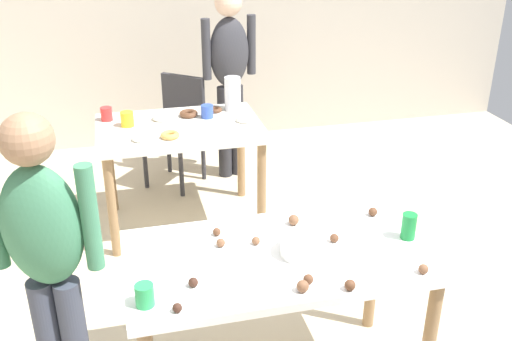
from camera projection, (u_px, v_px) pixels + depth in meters
name	position (u px, v px, depth m)	size (l,w,h in m)	color
wall_back	(194.00, 1.00, 5.28)	(6.40, 0.10, 2.60)	#BCB2A3
dining_table_near	(279.00, 272.00, 2.58)	(1.33, 0.71, 0.75)	white
dining_table_far	(180.00, 140.00, 4.00)	(1.11, 0.76, 0.75)	silver
chair_far_table	(178.00, 124.00, 4.71)	(0.56, 0.56, 0.87)	#2D2D33
person_girl_near	(47.00, 254.00, 2.31)	(0.45, 0.28, 1.46)	#383D4C
person_adult_far	(230.00, 68.00, 4.62)	(0.46, 0.26, 1.54)	#28282D
mixing_bowl	(302.00, 246.00, 2.52)	(0.19, 0.19, 0.07)	white
soda_can	(409.00, 226.00, 2.62)	(0.07, 0.07, 0.12)	#198438
fork_near	(158.00, 260.00, 2.48)	(0.17, 0.02, 0.01)	silver
cup_near_0	(145.00, 295.00, 2.20)	(0.07, 0.07, 0.09)	green
cake_ball_0	(308.00, 279.00, 2.33)	(0.04, 0.04, 0.04)	brown
cake_ball_1	(294.00, 220.00, 2.75)	(0.05, 0.05, 0.05)	brown
cake_ball_2	(256.00, 241.00, 2.59)	(0.04, 0.04, 0.04)	brown
cake_ball_3	(423.00, 269.00, 2.39)	(0.04, 0.04, 0.04)	brown
cake_ball_4	(350.00, 285.00, 2.29)	(0.05, 0.05, 0.05)	brown
cake_ball_5	(177.00, 308.00, 2.17)	(0.04, 0.04, 0.04)	#3D2319
cake_ball_6	(193.00, 282.00, 2.31)	(0.04, 0.04, 0.04)	#3D2319
cake_ball_7	(334.00, 238.00, 2.61)	(0.04, 0.04, 0.04)	brown
cake_ball_8	(221.00, 243.00, 2.58)	(0.04, 0.04, 0.04)	brown
cake_ball_9	(303.00, 286.00, 2.28)	(0.05, 0.05, 0.05)	brown
cake_ball_10	(373.00, 212.00, 2.83)	(0.04, 0.04, 0.04)	brown
cake_ball_11	(217.00, 232.00, 2.66)	(0.04, 0.04, 0.04)	brown
pitcher_far	(233.00, 94.00, 4.20)	(0.12, 0.12, 0.24)	white
cup_far_0	(106.00, 114.00, 4.03)	(0.08, 0.08, 0.09)	red
cup_far_1	(207.00, 111.00, 4.08)	(0.09, 0.09, 0.09)	#3351B2
cup_far_2	(127.00, 119.00, 3.92)	(0.09, 0.09, 0.10)	yellow
donut_far_0	(162.00, 117.00, 4.05)	(0.13, 0.13, 0.04)	white
donut_far_1	(215.00, 110.00, 4.20)	(0.10, 0.10, 0.03)	brown
donut_far_2	(244.00, 119.00, 4.02)	(0.11, 0.11, 0.03)	white
donut_far_3	(141.00, 138.00, 3.71)	(0.12, 0.12, 0.03)	white
donut_far_4	(189.00, 114.00, 4.11)	(0.13, 0.13, 0.04)	brown
donut_far_5	(170.00, 135.00, 3.75)	(0.12, 0.12, 0.04)	gold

